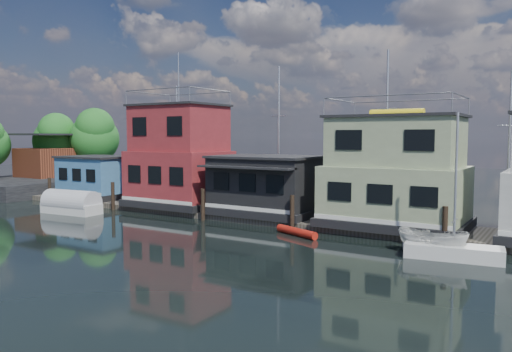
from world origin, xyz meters
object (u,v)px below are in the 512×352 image
Objects in this scene: motorboat at (432,242)px; red_kayak at (297,232)px; houseboat_green at (395,174)px; day_sailer at (454,251)px; houseboat_blue at (98,177)px; houseboat_dark at (267,185)px; tarp_runabout at (71,204)px; houseboat_red at (180,158)px.

motorboat reaches higher than red_kayak.
day_sailer is at bearing -49.16° from houseboat_green.
motorboat is at bearing -9.24° from houseboat_blue.
houseboat_dark reaches higher than tarp_runabout.
day_sailer is (1.03, -0.22, -0.27)m from motorboat.
houseboat_blue is at bearing 179.94° from houseboat_dark.
day_sailer is at bearing 16.08° from red_kayak.
houseboat_dark is at bearing 160.05° from red_kayak.
houseboat_green is 6.56m from motorboat.
tarp_runabout is (-5.76, -5.72, -3.40)m from houseboat_red.
houseboat_red is 13.72m from red_kayak.
houseboat_dark is 13.37m from motorboat.
houseboat_green is 23.64m from tarp_runabout.
houseboat_red is 22.28m from day_sailer.
red_kayak is at bearing -137.60° from houseboat_green.
houseboat_green is 7.40m from day_sailer.
tarp_runabout is at bearing -56.83° from houseboat_blue.
houseboat_blue is 0.76× the size of houseboat_green.
red_kayak is 0.46× the size of day_sailer.
red_kayak is (-4.50, -4.11, -3.32)m from houseboat_green.
red_kayak is (4.50, -4.09, -2.18)m from houseboat_dark.
motorboat is 26.12m from tarp_runabout.
houseboat_red reaches higher than red_kayak.
houseboat_blue is at bearing -180.00° from houseboat_green.
houseboat_red is at bearing 39.60° from tarp_runabout.
motorboat is at bearing 160.12° from day_sailer.
motorboat is at bearing -3.30° from tarp_runabout.
tarp_runabout is (-22.76, -5.72, -2.84)m from houseboat_green.
houseboat_red is (9.50, 0.00, 1.90)m from houseboat_blue.
houseboat_blue is 0.86× the size of houseboat_dark.
day_sailer is (21.38, -5.07, -3.69)m from houseboat_red.
houseboat_dark is 9.07m from houseboat_green.
day_sailer is at bearing -3.83° from tarp_runabout.
houseboat_dark is 6.46m from red_kayak.
houseboat_dark is 14.44m from day_sailer.
houseboat_red is 3.71× the size of red_kayak.
houseboat_red is at bearing -175.91° from red_kayak.
red_kayak is (12.50, -4.11, -3.87)m from houseboat_red.
tarp_runabout is at bearing 173.27° from day_sailer.
day_sailer reaches higher than houseboat_dark.
houseboat_dark reaches higher than houseboat_blue.
houseboat_dark is 1.07× the size of day_sailer.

